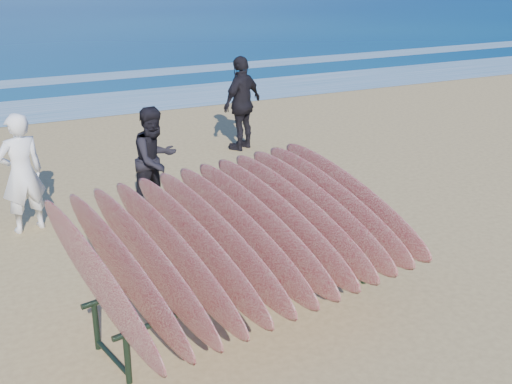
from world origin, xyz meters
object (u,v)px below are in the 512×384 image
person_dark_b (242,103)px  person_dark_a (155,160)px  surfboard_rack (242,234)px  person_white (22,173)px

person_dark_b → person_dark_a: bearing=14.4°
person_dark_a → person_dark_b: bearing=18.6°
person_dark_a → person_dark_b: 3.27m
surfboard_rack → person_dark_b: bearing=53.9°
person_dark_a → person_white: bearing=151.9°
person_dark_a → person_dark_b: (2.34, 2.29, 0.10)m
surfboard_rack → person_dark_a: (-0.00, 3.09, -0.15)m
person_white → person_dark_a: (1.79, -0.07, -0.04)m
surfboard_rack → person_dark_a: 3.09m
surfboard_rack → person_white: bearing=107.0°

